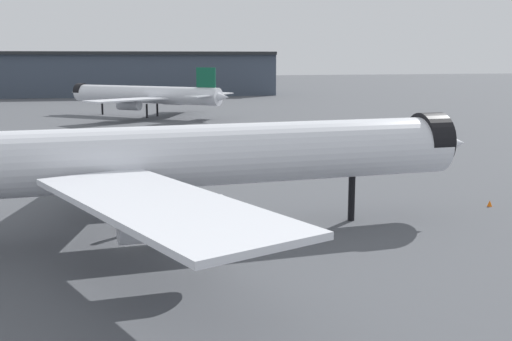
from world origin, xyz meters
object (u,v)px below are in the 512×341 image
airliner_near_gate (174,158)px  traffic_cone_near_nose (223,168)px  traffic_cone_wingtip (490,203)px  baggage_cart_trailing (260,160)px  airliner_far_taxiway (146,95)px

airliner_near_gate → traffic_cone_near_nose: airliner_near_gate is taller
traffic_cone_near_nose → traffic_cone_wingtip: (22.41, -27.19, 0.01)m
baggage_cart_trailing → traffic_cone_near_nose: size_ratio=4.54×
airliner_near_gate → airliner_far_taxiway: (6.69, 109.93, -1.20)m
baggage_cart_trailing → traffic_cone_wingtip: 33.10m
airliner_far_taxiway → traffic_cone_near_nose: size_ratio=65.84×
airliner_near_gate → traffic_cone_near_nose: size_ratio=91.25×
airliner_near_gate → traffic_cone_near_nose: (10.26, 29.67, -6.44)m
airliner_far_taxiway → baggage_cart_trailing: 79.66m
airliner_far_taxiway → traffic_cone_near_nose: airliner_far_taxiway is taller
baggage_cart_trailing → traffic_cone_near_nose: 5.64m
airliner_far_taxiway → baggage_cart_trailing: size_ratio=14.49×
traffic_cone_wingtip → traffic_cone_near_nose: bearing=129.5°
airliner_near_gate → baggage_cart_trailing: bearing=60.0°
airliner_near_gate → airliner_far_taxiway: airliner_near_gate is taller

